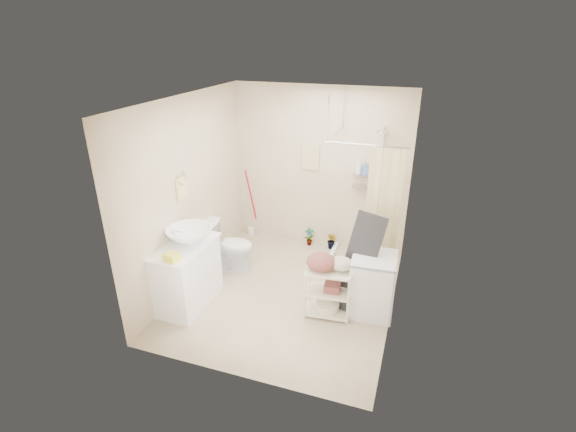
{
  "coord_description": "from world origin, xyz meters",
  "views": [
    {
      "loc": [
        1.56,
        -4.57,
        3.32
      ],
      "look_at": [
        -0.08,
        0.25,
        1.05
      ],
      "focal_mm": 26.0,
      "sensor_mm": 36.0,
      "label": 1
    }
  ],
  "objects_px": {
    "washing_machine": "(372,284)",
    "laundry_rack": "(328,288)",
    "vanity": "(187,275)",
    "toilet": "(229,246)"
  },
  "relations": [
    {
      "from": "toilet",
      "to": "laundry_rack",
      "type": "height_order",
      "value": "laundry_rack"
    },
    {
      "from": "vanity",
      "to": "toilet",
      "type": "distance_m",
      "value": 0.98
    },
    {
      "from": "washing_machine",
      "to": "laundry_rack",
      "type": "bearing_deg",
      "value": -157.63
    },
    {
      "from": "vanity",
      "to": "washing_machine",
      "type": "relative_size",
      "value": 1.23
    },
    {
      "from": "vanity",
      "to": "laundry_rack",
      "type": "bearing_deg",
      "value": 11.51
    },
    {
      "from": "washing_machine",
      "to": "laundry_rack",
      "type": "distance_m",
      "value": 0.57
    },
    {
      "from": "washing_machine",
      "to": "laundry_rack",
      "type": "height_order",
      "value": "washing_machine"
    },
    {
      "from": "laundry_rack",
      "to": "washing_machine",
      "type": "bearing_deg",
      "value": 21.23
    },
    {
      "from": "vanity",
      "to": "washing_machine",
      "type": "xyz_separation_m",
      "value": [
        2.3,
        0.59,
        -0.03
      ]
    },
    {
      "from": "vanity",
      "to": "washing_machine",
      "type": "height_order",
      "value": "vanity"
    }
  ]
}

